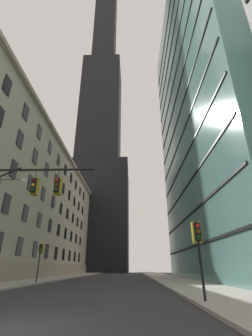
# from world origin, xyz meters

# --- Properties ---
(ground_plane) EXTENTS (102.00, 160.00, 0.10)m
(ground_plane) POSITION_xyz_m (0.00, 0.00, -0.05)
(ground_plane) COLOR #303033
(station_building) EXTENTS (12.91, 73.88, 25.03)m
(station_building) POSITION_xyz_m (-17.12, 30.94, 12.49)
(station_building) COLOR #B2A88E
(station_building) RESTS_ON ground
(dark_skyscraper) EXTENTS (24.52, 24.52, 185.58)m
(dark_skyscraper) POSITION_xyz_m (-10.41, 79.78, 54.75)
(dark_skyscraper) COLOR black
(dark_skyscraper) RESTS_ON ground
(glass_office_midrise) EXTENTS (14.57, 36.70, 54.23)m
(glass_office_midrise) POSITION_xyz_m (18.23, 24.81, 27.12)
(glass_office_midrise) COLOR slate
(glass_office_midrise) RESTS_ON ground
(traffic_signal_mast) EXTENTS (7.94, 0.63, 7.23)m
(traffic_signal_mast) POSITION_xyz_m (-3.76, 5.90, 5.29)
(traffic_signal_mast) COLOR black
(traffic_signal_mast) RESTS_ON sidewalk_left
(traffic_light_near_right) EXTENTS (0.40, 0.63, 3.53)m
(traffic_light_near_right) POSITION_xyz_m (6.53, 4.80, 2.97)
(traffic_light_near_right) COLOR black
(traffic_light_near_right) RESTS_ON sidewalk_right
(traffic_light_far_left) EXTENTS (0.40, 0.63, 3.77)m
(traffic_light_far_left) POSITION_xyz_m (-6.67, 19.01, 3.17)
(traffic_light_far_left) COLOR black
(traffic_light_far_left) RESTS_ON sidewalk_left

